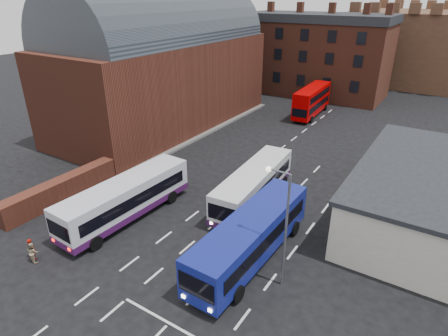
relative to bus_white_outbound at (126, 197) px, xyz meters
The scene contains 13 objects.
ground 5.18m from the bus_white_outbound, 37.07° to the right, with size 180.00×180.00×0.00m, color black.
railway_station 22.26m from the bus_white_outbound, 122.73° to the left, with size 12.00×28.00×16.00m.
forecourt_wall 6.43m from the bus_white_outbound, behind, with size 1.20×10.00×1.80m, color #602B1E.
cream_building 21.90m from the bus_white_outbound, 30.33° to the left, with size 10.40×16.40×4.25m.
brick_terrace 43.27m from the bus_white_outbound, 92.80° to the left, with size 22.00×10.00×11.00m, color brown.
castle_keep 63.97m from the bus_white_outbound, 81.08° to the left, with size 22.00×22.00×12.00m, color brown.
bus_white_outbound is the anchor object (origin of this frame).
bus_white_inbound 9.65m from the bus_white_outbound, 45.69° to the left, with size 3.16×10.49×2.82m.
bus_blue 9.92m from the bus_white_outbound, ahead, with size 2.92×10.98×2.98m.
bus_red_double 31.41m from the bus_white_outbound, 85.88° to the left, with size 2.72×9.54×3.78m.
street_lamp 12.52m from the bus_white_outbound, ahead, with size 1.45×0.31×7.09m.
pedestrian_red 6.83m from the bus_white_outbound, 102.83° to the right, with size 0.54×0.35×1.48m, color #8E0D05.
pedestrian_beige 6.90m from the bus_white_outbound, 100.13° to the right, with size 0.67×0.52×1.38m, color tan.
Camera 1 is at (14.69, -13.05, 15.11)m, focal length 30.00 mm.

